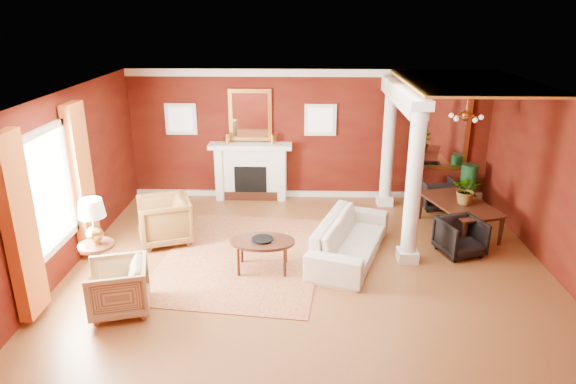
{
  "coord_description": "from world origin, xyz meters",
  "views": [
    {
      "loc": [
        -0.13,
        -7.73,
        4.16
      ],
      "look_at": [
        -0.38,
        0.57,
        1.15
      ],
      "focal_mm": 32.0,
      "sensor_mm": 36.0,
      "label": 1
    }
  ],
  "objects_px": {
    "armchair_leopard": "(164,218)",
    "coffee_table": "(262,243)",
    "dining_table": "(461,209)",
    "sofa": "(350,232)",
    "side_table": "(94,228)",
    "armchair_stripe": "(118,285)"
  },
  "relations": [
    {
      "from": "armchair_stripe",
      "to": "coffee_table",
      "type": "bearing_deg",
      "value": 107.88
    },
    {
      "from": "armchair_leopard",
      "to": "coffee_table",
      "type": "xyz_separation_m",
      "value": [
        1.9,
        -1.04,
        0.02
      ]
    },
    {
      "from": "coffee_table",
      "to": "armchair_leopard",
      "type": "bearing_deg",
      "value": 151.3
    },
    {
      "from": "armchair_stripe",
      "to": "side_table",
      "type": "bearing_deg",
      "value": -159.57
    },
    {
      "from": "sofa",
      "to": "side_table",
      "type": "xyz_separation_m",
      "value": [
        -4.06,
        -0.99,
        0.46
      ]
    },
    {
      "from": "armchair_leopard",
      "to": "side_table",
      "type": "relative_size",
      "value": 0.68
    },
    {
      "from": "armchair_leopard",
      "to": "side_table",
      "type": "distance_m",
      "value": 1.7
    },
    {
      "from": "sofa",
      "to": "armchair_leopard",
      "type": "xyz_separation_m",
      "value": [
        -3.39,
        0.51,
        0.01
      ]
    },
    {
      "from": "armchair_leopard",
      "to": "sofa",
      "type": "bearing_deg",
      "value": 61.46
    },
    {
      "from": "coffee_table",
      "to": "side_table",
      "type": "bearing_deg",
      "value": -170.07
    },
    {
      "from": "coffee_table",
      "to": "side_table",
      "type": "distance_m",
      "value": 2.65
    },
    {
      "from": "sofa",
      "to": "armchair_stripe",
      "type": "height_order",
      "value": "sofa"
    },
    {
      "from": "armchair_leopard",
      "to": "side_table",
      "type": "bearing_deg",
      "value": -44.32
    },
    {
      "from": "sofa",
      "to": "armchair_stripe",
      "type": "bearing_deg",
      "value": 136.55
    },
    {
      "from": "armchair_leopard",
      "to": "side_table",
      "type": "height_order",
      "value": "side_table"
    },
    {
      "from": "armchair_stripe",
      "to": "coffee_table",
      "type": "height_order",
      "value": "armchair_stripe"
    },
    {
      "from": "armchair_stripe",
      "to": "armchair_leopard",
      "type": "bearing_deg",
      "value": 162.99
    },
    {
      "from": "armchair_leopard",
      "to": "dining_table",
      "type": "height_order",
      "value": "armchair_leopard"
    },
    {
      "from": "armchair_leopard",
      "to": "coffee_table",
      "type": "distance_m",
      "value": 2.17
    },
    {
      "from": "dining_table",
      "to": "sofa",
      "type": "bearing_deg",
      "value": 99.79
    },
    {
      "from": "sofa",
      "to": "dining_table",
      "type": "bearing_deg",
      "value": -44.18
    },
    {
      "from": "side_table",
      "to": "dining_table",
      "type": "relative_size",
      "value": 0.82
    }
  ]
}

